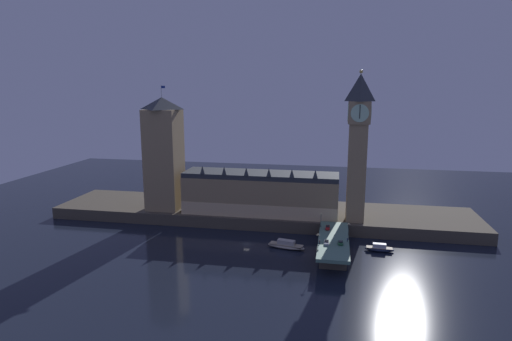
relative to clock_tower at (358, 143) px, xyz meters
name	(u,v)px	position (x,y,z in m)	size (l,w,h in m)	color
ground_plane	(246,244)	(-48.04, -25.69, -43.55)	(400.00, 400.00, 0.00)	black
embankment	(261,213)	(-48.04, 13.31, -40.61)	(220.00, 42.00, 5.89)	#4C4438
parliament_hall	(260,193)	(-47.05, 4.75, -27.21)	(78.15, 20.25, 25.09)	#9E845B
clock_tower	(358,143)	(0.00, 0.00, 0.00)	(10.40, 10.51, 71.21)	#9E845B
victoria_tower	(164,154)	(-98.31, 4.20, -8.34)	(17.13, 17.13, 64.43)	#9E845B
bridge	(333,244)	(-9.59, -30.69, -38.89)	(12.59, 46.00, 7.10)	slate
car_northbound_lead	(328,227)	(-12.36, -18.59, -35.72)	(1.88, 4.69, 1.54)	red
car_northbound_trail	(327,242)	(-12.36, -37.32, -35.78)	(1.98, 4.72, 1.41)	silver
car_southbound_lead	(341,243)	(-6.82, -36.73, -35.77)	(2.11, 3.91, 1.43)	#235633
pedestrian_near_rail	(320,242)	(-15.13, -37.94, -35.51)	(0.38, 0.38, 1.76)	black
pedestrian_mid_walk	(347,240)	(-4.05, -33.48, -35.47)	(0.38, 0.38, 1.84)	black
street_lamp_near	(318,240)	(-15.53, -45.41, -32.07)	(1.34, 0.60, 7.01)	#2D3333
street_lamp_mid	(349,229)	(-3.65, -30.69, -31.94)	(1.34, 0.60, 7.22)	#2D3333
street_lamp_far	(321,218)	(-15.53, -15.97, -32.36)	(1.34, 0.60, 6.53)	#2D3333
boat_upstream	(286,245)	(-29.92, -27.31, -42.15)	(17.42, 7.80, 3.84)	#B2A893
boat_downstream	(379,248)	(9.90, -23.16, -42.28)	(12.48, 4.37, 3.47)	#1E2842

